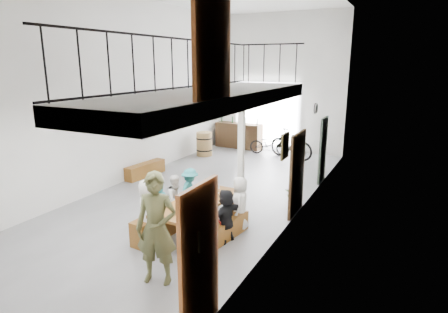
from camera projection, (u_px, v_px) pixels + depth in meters
The scene contains 24 objects.
floor at pixel (205, 192), 10.62m from camera, with size 12.00×12.00×0.00m, color slate.
room_walls at pixel (204, 64), 9.75m from camera, with size 12.00×12.00×12.00m.
gateway_portal at pixel (267, 116), 15.60m from camera, with size 2.80×0.08×2.80m, color white.
right_wall_decor at pixel (277, 158), 7.40m from camera, with size 0.07×8.28×5.07m.
balcony at pixel (214, 100), 6.33m from camera, with size 1.52×5.62×4.00m.
tasting_table at pixel (198, 205), 7.77m from camera, with size 0.97×2.23×0.79m.
bench_inner at pixel (173, 218), 8.24m from camera, with size 0.36×2.28×0.52m, color brown.
bench_wall at pixel (221, 233), 7.60m from camera, with size 0.23×1.81×0.42m, color brown.
tableware at pixel (207, 190), 7.98m from camera, with size 0.61×0.80×0.35m.
side_bench at pixel (145, 170), 12.08m from camera, with size 0.34×1.54×0.43m, color brown.
oak_barrel at pixel (204, 144), 14.72m from camera, with size 0.63×0.63×0.93m.
serving_counter at pixel (239, 136), 16.06m from camera, with size 2.02×0.56×1.07m, color #3C2713.
counter_bottles at pixel (239, 120), 15.90m from camera, with size 1.77×0.19×0.28m.
guest_left_a at pixel (148, 212), 7.47m from camera, with size 0.67×0.43×1.36m, color silver.
guest_left_b at pixel (161, 208), 8.02m from camera, with size 0.40×0.27×1.11m, color teal.
guest_left_c at pixel (176, 199), 8.47m from camera, with size 0.56×0.43×1.14m, color silver.
guest_left_d at pixel (190, 191), 9.00m from camera, with size 0.74×0.42×1.14m, color teal.
guest_right_a at pixel (208, 228), 7.08m from camera, with size 0.62×0.26×1.05m, color #B0231E.
guest_right_b at pixel (226, 216), 7.58m from camera, with size 1.05×0.33×1.13m, color black.
guest_right_c at pixel (240, 203), 8.17m from camera, with size 0.58×0.38×1.19m, color silver.
host_standing at pixel (156, 229), 6.09m from camera, with size 0.70×0.46×1.91m, color #4A4D2B.
potted_plant at pixel (293, 194), 9.81m from camera, with size 0.41×0.36×0.46m, color #1D4D1A.
bicycle_near at pixel (270, 144), 14.91m from camera, with size 0.56×1.61×0.85m, color black.
bicycle_far at pixel (291, 144), 14.26m from camera, with size 0.53×1.89×1.13m, color black.
Camera 1 is at (5.00, -8.74, 3.58)m, focal length 30.00 mm.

